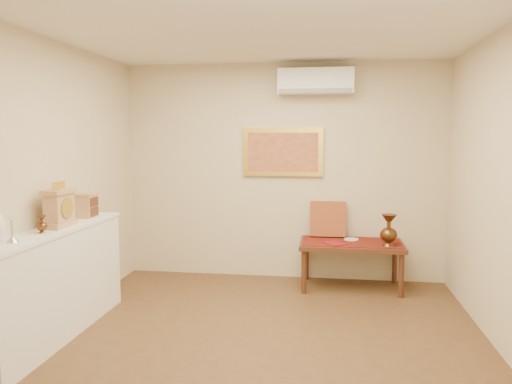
% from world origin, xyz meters
% --- Properties ---
extents(floor, '(4.50, 4.50, 0.00)m').
position_xyz_m(floor, '(0.00, 0.00, 0.00)').
color(floor, brown).
rests_on(floor, ground).
extents(ceiling, '(4.50, 4.50, 0.00)m').
position_xyz_m(ceiling, '(0.00, 0.00, 2.70)').
color(ceiling, silver).
rests_on(ceiling, ground).
extents(wall_back, '(4.00, 0.02, 2.70)m').
position_xyz_m(wall_back, '(0.00, 2.25, 1.35)').
color(wall_back, beige).
rests_on(wall_back, ground).
extents(wall_front, '(4.00, 0.02, 2.70)m').
position_xyz_m(wall_front, '(0.00, -2.25, 1.35)').
color(wall_front, beige).
rests_on(wall_front, ground).
extents(wall_left, '(0.02, 4.50, 2.70)m').
position_xyz_m(wall_left, '(-2.00, 0.00, 1.35)').
color(wall_left, beige).
rests_on(wall_left, ground).
extents(candlestick, '(0.09, 0.09, 0.20)m').
position_xyz_m(candlestick, '(-1.83, -0.55, 1.08)').
color(candlestick, silver).
rests_on(candlestick, display_ledge).
extents(brass_urn_small, '(0.09, 0.09, 0.20)m').
position_xyz_m(brass_urn_small, '(-1.81, -0.17, 1.08)').
color(brass_urn_small, brown).
rests_on(brass_urn_small, display_ledge).
extents(table_cloth, '(1.14, 0.59, 0.01)m').
position_xyz_m(table_cloth, '(0.85, 1.88, 0.55)').
color(table_cloth, maroon).
rests_on(table_cloth, low_table).
extents(brass_urn_tall, '(0.20, 0.20, 0.44)m').
position_xyz_m(brass_urn_tall, '(1.26, 1.72, 0.78)').
color(brass_urn_tall, brown).
rests_on(brass_urn_tall, table_cloth).
extents(plate, '(0.17, 0.17, 0.01)m').
position_xyz_m(plate, '(0.85, 1.99, 0.56)').
color(plate, white).
rests_on(plate, table_cloth).
extents(menu, '(0.29, 0.31, 0.01)m').
position_xyz_m(menu, '(0.65, 1.73, 0.56)').
color(menu, maroon).
rests_on(menu, table_cloth).
extents(cushion, '(0.44, 0.19, 0.45)m').
position_xyz_m(cushion, '(0.57, 2.16, 0.78)').
color(cushion, maroon).
rests_on(cushion, table_cloth).
extents(display_ledge, '(0.37, 2.02, 0.98)m').
position_xyz_m(display_ledge, '(-1.82, 0.00, 0.49)').
color(display_ledge, white).
rests_on(display_ledge, floor).
extents(mantel_clock, '(0.17, 0.36, 0.41)m').
position_xyz_m(mantel_clock, '(-1.82, 0.13, 1.15)').
color(mantel_clock, tan).
rests_on(mantel_clock, display_ledge).
extents(wooden_chest, '(0.16, 0.21, 0.24)m').
position_xyz_m(wooden_chest, '(-1.83, 0.67, 1.10)').
color(wooden_chest, tan).
rests_on(wooden_chest, display_ledge).
extents(low_table, '(1.20, 0.70, 0.55)m').
position_xyz_m(low_table, '(0.85, 1.88, 0.48)').
color(low_table, '#4E2717').
rests_on(low_table, floor).
extents(painting, '(1.00, 0.06, 0.60)m').
position_xyz_m(painting, '(0.00, 2.22, 1.60)').
color(painting, gold).
rests_on(painting, wall_back).
extents(ac_unit, '(0.90, 0.25, 0.30)m').
position_xyz_m(ac_unit, '(0.40, 2.12, 2.45)').
color(ac_unit, white).
rests_on(ac_unit, wall_back).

